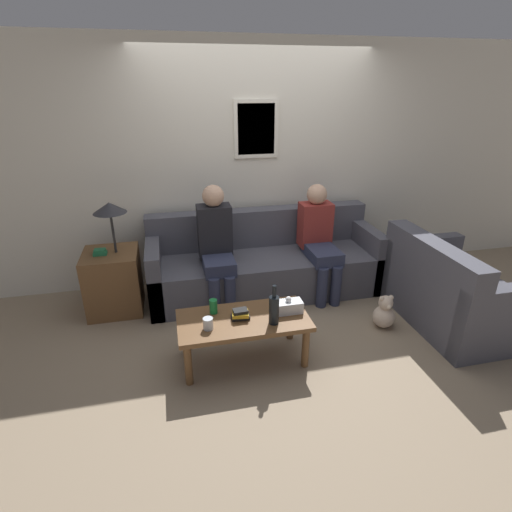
% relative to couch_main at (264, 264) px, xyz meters
% --- Properties ---
extents(ground_plane, '(16.00, 16.00, 0.00)m').
position_rel_couch_main_xyz_m(ground_plane, '(0.00, -0.50, -0.30)').
color(ground_plane, gray).
extents(wall_back, '(9.00, 0.08, 2.60)m').
position_rel_couch_main_xyz_m(wall_back, '(0.00, 0.45, 1.00)').
color(wall_back, silver).
rests_on(wall_back, ground_plane).
extents(couch_main, '(2.50, 0.84, 0.86)m').
position_rel_couch_main_xyz_m(couch_main, '(0.00, 0.00, 0.00)').
color(couch_main, '#4C4C56').
rests_on(couch_main, ground_plane).
extents(couch_side, '(0.84, 1.28, 0.86)m').
position_rel_couch_main_xyz_m(couch_side, '(1.57, -1.06, 0.00)').
color(couch_side, '#4C4C56').
rests_on(couch_side, ground_plane).
extents(coffee_table, '(1.06, 0.53, 0.40)m').
position_rel_couch_main_xyz_m(coffee_table, '(-0.47, -1.19, 0.04)').
color(coffee_table, brown).
rests_on(coffee_table, ground_plane).
extents(side_table_with_lamp, '(0.53, 0.53, 1.13)m').
position_rel_couch_main_xyz_m(side_table_with_lamp, '(-1.59, -0.09, 0.05)').
color(side_table_with_lamp, brown).
rests_on(side_table_with_lamp, ground_plane).
extents(wine_bottle, '(0.08, 0.08, 0.33)m').
position_rel_couch_main_xyz_m(wine_bottle, '(-0.25, -1.31, 0.23)').
color(wine_bottle, black).
rests_on(wine_bottle, coffee_table).
extents(drinking_glass, '(0.08, 0.08, 0.09)m').
position_rel_couch_main_xyz_m(drinking_glass, '(-0.77, -1.27, 0.15)').
color(drinking_glass, silver).
rests_on(drinking_glass, coffee_table).
extents(book_stack, '(0.15, 0.13, 0.08)m').
position_rel_couch_main_xyz_m(book_stack, '(-0.50, -1.19, 0.14)').
color(book_stack, black).
rests_on(book_stack, coffee_table).
extents(soda_can, '(0.07, 0.07, 0.12)m').
position_rel_couch_main_xyz_m(soda_can, '(-0.70, -1.05, 0.16)').
color(soda_can, '#197A38').
rests_on(soda_can, coffee_table).
extents(tissue_box, '(0.23, 0.12, 0.15)m').
position_rel_couch_main_xyz_m(tissue_box, '(-0.09, -1.18, 0.15)').
color(tissue_box, silver).
rests_on(tissue_box, coffee_table).
extents(person_left, '(0.34, 0.58, 1.24)m').
position_rel_couch_main_xyz_m(person_left, '(-0.55, -0.18, 0.37)').
color(person_left, '#2D334C').
rests_on(person_left, ground_plane).
extents(person_right, '(0.34, 0.66, 1.18)m').
position_rel_couch_main_xyz_m(person_right, '(0.56, -0.15, 0.34)').
color(person_right, '#2D334C').
rests_on(person_right, ground_plane).
extents(teddy_bear, '(0.21, 0.21, 0.33)m').
position_rel_couch_main_xyz_m(teddy_bear, '(0.93, -1.00, -0.16)').
color(teddy_bear, beige).
rests_on(teddy_bear, ground_plane).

